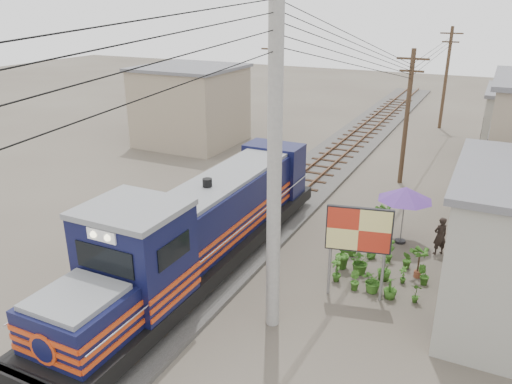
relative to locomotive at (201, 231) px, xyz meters
The scene contains 14 objects.
ground 1.99m from the locomotive, 90.00° to the right, with size 120.00×120.00×0.00m, color #473F35.
ballast 9.01m from the locomotive, 90.00° to the left, with size 3.60×70.00×0.16m, color #595651.
track 8.98m from the locomotive, 90.00° to the left, with size 1.15×70.00×0.12m.
locomotive is the anchor object (origin of this frame).
utility_pole_main 5.12m from the locomotive, 24.98° to the right, with size 0.40×0.40×10.00m.
wooden_pole_mid 13.78m from the locomotive, 70.73° to the left, with size 1.60×0.24×7.00m.
wooden_pole_far 27.39m from the locomotive, 79.87° to the left, with size 1.60×0.24×7.50m.
wooden_pole_left 17.71m from the locomotive, 106.51° to the left, with size 1.60×0.24×7.00m.
power_lines 9.45m from the locomotive, 91.10° to the left, with size 9.65×19.00×3.30m.
shophouse_left 17.95m from the locomotive, 123.93° to the left, with size 6.30×6.30×5.20m.
billboard 5.44m from the locomotive, ahead, with size 2.04×0.57×3.19m.
market_umbrella 8.16m from the locomotive, 43.31° to the left, with size 2.60×2.60×2.40m.
vendor 9.12m from the locomotive, 35.09° to the left, with size 0.56×0.37×1.54m, color black.
plant_nursery 6.06m from the locomotive, 23.62° to the left, with size 3.39×3.06×1.14m.
Camera 1 is at (8.65, -12.17, 9.12)m, focal length 35.00 mm.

